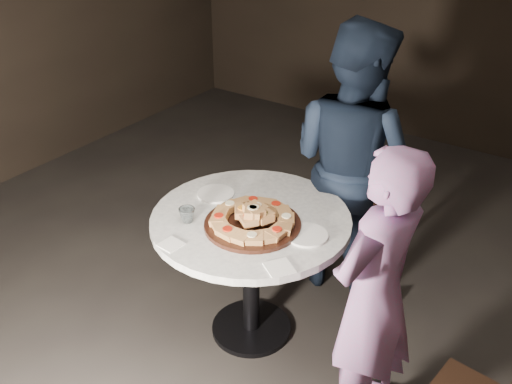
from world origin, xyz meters
TOP-DOWN VIEW (x-y plane):
  - floor at (0.00, 0.00)m, footprint 7.00×7.00m
  - table at (-0.05, 0.12)m, footprint 1.35×1.35m
  - serving_board at (0.01, 0.04)m, footprint 0.66×0.66m
  - focaccia_pile at (0.02, 0.04)m, footprint 0.47×0.46m
  - plate_left at (-0.36, 0.19)m, footprint 0.27×0.27m
  - plate_right at (0.30, 0.12)m, footprint 0.28×0.28m
  - water_glass at (-0.30, -0.12)m, footprint 0.10×0.10m
  - napkin_near at (-0.23, -0.34)m, footprint 0.12×0.12m
  - napkin_far at (0.33, -0.19)m, footprint 0.17×0.17m
  - chair_far at (0.16, 1.41)m, footprint 0.41×0.42m
  - diner_navy at (0.17, 0.90)m, footprint 1.00×0.86m
  - diner_teal at (0.76, -0.04)m, footprint 0.48×0.63m

SIDE VIEW (x-z plane):
  - floor at x=0.00m, z-range 0.00..0.00m
  - chair_far at x=0.16m, z-range 0.06..0.87m
  - table at x=-0.05m, z-range 0.26..1.09m
  - diner_teal at x=0.76m, z-range 0.00..1.53m
  - napkin_near at x=-0.23m, z-range 0.83..0.83m
  - napkin_far at x=0.33m, z-range 0.83..0.83m
  - plate_left at x=-0.36m, z-range 0.83..0.84m
  - plate_right at x=0.30m, z-range 0.83..0.84m
  - serving_board at x=0.01m, z-range 0.83..0.85m
  - water_glass at x=-0.30m, z-range 0.83..0.91m
  - focaccia_pile at x=0.02m, z-range 0.82..0.95m
  - diner_navy at x=0.17m, z-range 0.00..1.79m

